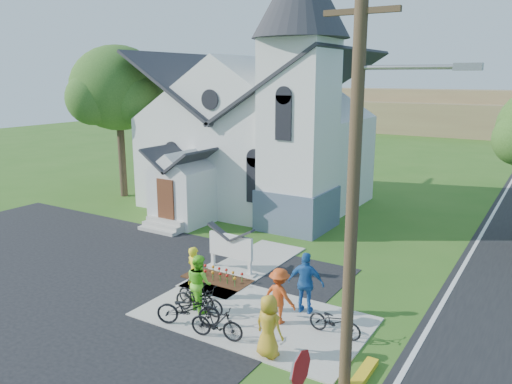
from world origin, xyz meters
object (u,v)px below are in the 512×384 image
Objects in this scene: bike_3 at (217,323)px; bike_1 at (196,294)px; bike_2 at (188,309)px; cyclist_3 at (279,296)px; bike_0 at (199,299)px; church_sign at (231,247)px; utility_pole at (357,169)px; bike_4 at (335,321)px; cyclist_2 at (306,283)px; cyclist_0 at (195,272)px; cyclist_4 at (269,326)px; stop_sign at (299,384)px; cyclist_1 at (199,283)px.

bike_1 is at bearing 43.57° from bike_3.
bike_2 is 2.75m from cyclist_3.
bike_0 is at bearing 26.77° from cyclist_3.
utility_pole is at bearing -35.60° from church_sign.
cyclist_3 is at bearing 97.98° from bike_4.
cyclist_2 is at bearing -60.22° from bike_1.
bike_2 is (-5.23, 0.51, -4.84)m from utility_pole.
cyclist_0 is at bearing 8.70° from bike_2.
church_sign is at bearing -31.69° from cyclist_2.
bike_1 is at bearing 19.49° from cyclist_3.
cyclist_2 is 2.81m from cyclist_4.
bike_3 reaches higher than bike_4.
bike_0 is at bearing -9.41° from bike_2.
cyclist_2 is 1.23× the size of bike_3.
stop_sign is at bearing -48.12° from church_sign.
bike_0 is at bearing 23.04° from cyclist_2.
cyclist_4 is (3.95, -1.85, -0.03)m from cyclist_0.
cyclist_4 is (3.10, -0.99, 0.40)m from bike_0.
cyclist_4 reaches higher than bike_4.
cyclist_4 is (3.24, -1.19, -0.05)m from cyclist_1.
cyclist_3 is 1.07× the size of bike_4.
cyclist_2 reaches higher than bike_0.
bike_0 is 1.19× the size of bike_1.
utility_pole is 7.15m from bike_2.
utility_pole is 5.79× the size of cyclist_4.
cyclist_1 reaches higher than cyclist_3.
cyclist_4 reaches higher than bike_2.
cyclist_0 is 0.97× the size of cyclist_1.
church_sign is 5.10m from bike_3.
cyclist_0 is at bearing 39.84° from bike_3.
cyclist_2 is 3.71m from bike_2.
utility_pole is 6.33m from bike_3.
church_sign is 1.14× the size of bike_2.
cyclist_2 is at bearing -69.52° from bike_2.
utility_pole is 4.03× the size of stop_sign.
bike_2 is at bearing 174.38° from utility_pole.
cyclist_2 is 1.15× the size of cyclist_3.
bike_1 is at bearing -10.40° from cyclist_4.
stop_sign reaches higher than cyclist_4.
stop_sign is at bearing 105.20° from cyclist_2.
bike_1 is (-5.85, 4.25, -1.29)m from stop_sign.
church_sign is 9.18m from utility_pole.
utility_pole is 5.79m from cyclist_3.
bike_4 is at bearing -24.83° from church_sign.
bike_3 is (-1.42, -2.80, -0.50)m from cyclist_2.
stop_sign is 5.29m from bike_4.
cyclist_1 is 1.24× the size of bike_1.
bike_4 is (1.34, -0.85, -0.56)m from cyclist_2.
cyclist_0 is at bearing 4.81° from cyclist_2.
bike_4 is (5.30, -2.45, -0.55)m from church_sign.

